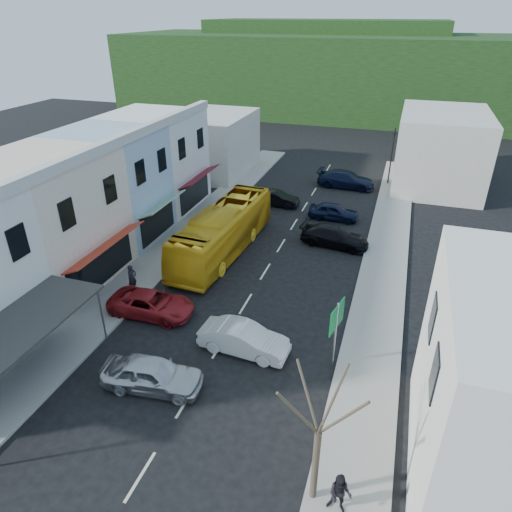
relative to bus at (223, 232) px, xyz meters
The scene contains 20 objects.
ground 10.56m from the bus, 69.49° to the right, with size 120.00×120.00×0.00m, color black.
sidewalk_left 4.12m from the bus, behind, with size 3.00×52.00×0.15m, color gray.
sidewalk_right 11.26m from the bus, ahead, with size 3.00×52.00×0.15m, color gray.
shopfront_row 10.34m from the bus, 151.59° to the right, with size 8.25×30.00×8.00m.
distant_block_left 19.19m from the bus, 115.85° to the left, with size 8.00×10.00×6.00m, color #B7B2A8.
distant_block_right 25.05m from the bus, 54.06° to the left, with size 8.00×12.00×7.00m, color #B7B2A8.
hillside 55.60m from the bus, 87.72° to the left, with size 80.00×26.00×14.00m.
bus is the anchor object (origin of this frame).
car_silver 13.68m from the bus, 82.15° to the right, with size 1.80×4.40×1.40m, color silver.
car_white 11.06m from the bus, 63.13° to the right, with size 1.80×4.40×1.40m, color silver.
car_red 8.51m from the bus, 97.36° to the right, with size 1.90×4.60×1.40m, color maroon.
car_black_near 8.21m from the bus, 25.27° to the left, with size 1.84×4.50×1.40m, color black.
car_navy_mid 10.53m from the bus, 51.66° to the left, with size 1.80×4.40×1.40m, color black.
car_black_far 9.86m from the bus, 83.15° to the left, with size 1.80×4.40×1.40m, color black.
car_navy_far 17.64m from the bus, 68.87° to the left, with size 1.84×4.50×1.40m, color black.
pedestrian_left 7.53m from the bus, 116.15° to the right, with size 0.60×0.40×1.70m, color black.
pedestrian_right 20.09m from the bus, 57.14° to the right, with size 0.70×0.44×1.70m, color black.
direction_sign 13.43m from the bus, 45.23° to the right, with size 0.54×1.66×3.68m, color #085F2B, non-canonical shape.
street_tree 19.45m from the bus, 59.06° to the right, with size 2.73×2.73×6.65m, color #382E23, non-canonical shape.
traffic_signal 21.23m from the bus, 61.05° to the left, with size 0.83×1.22×5.58m, color black, non-canonical shape.
Camera 1 is at (7.55, -17.20, 15.37)m, focal length 32.00 mm.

